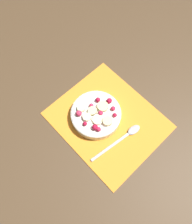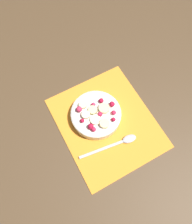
# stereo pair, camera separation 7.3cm
# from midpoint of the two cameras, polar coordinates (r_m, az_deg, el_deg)

# --- Properties ---
(ground_plane) EXTENTS (3.00, 3.00, 0.00)m
(ground_plane) POSITION_cam_midpoint_polar(r_m,az_deg,el_deg) (0.77, 5.47, -3.21)
(ground_plane) COLOR #4C3823
(placemat) EXTENTS (0.37, 0.31, 0.01)m
(placemat) POSITION_cam_midpoint_polar(r_m,az_deg,el_deg) (0.77, 5.49, -3.13)
(placemat) COLOR orange
(placemat) RESTS_ON ground_plane
(fruit_bowl) EXTENTS (0.17, 0.17, 0.05)m
(fruit_bowl) POSITION_cam_midpoint_polar(r_m,az_deg,el_deg) (0.75, 2.78, -0.95)
(fruit_bowl) COLOR silver
(fruit_bowl) RESTS_ON placemat
(spoon) EXTENTS (0.05, 0.20, 0.01)m
(spoon) POSITION_cam_midpoint_polar(r_m,az_deg,el_deg) (0.75, 9.00, -8.22)
(spoon) COLOR #B2B2B7
(spoon) RESTS_ON placemat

